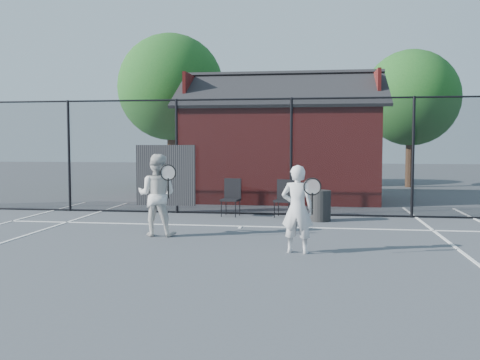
# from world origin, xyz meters

# --- Properties ---
(ground) EXTENTS (80.00, 80.00, 0.00)m
(ground) POSITION_xyz_m (0.00, 0.00, 0.00)
(ground) COLOR #4A4F54
(ground) RESTS_ON ground
(court_lines) EXTENTS (11.02, 18.00, 0.01)m
(court_lines) POSITION_xyz_m (0.00, -1.32, 0.01)
(court_lines) COLOR white
(court_lines) RESTS_ON ground
(fence) EXTENTS (22.04, 3.00, 3.00)m
(fence) POSITION_xyz_m (-0.30, 5.00, 1.45)
(fence) COLOR black
(fence) RESTS_ON ground
(clubhouse) EXTENTS (6.50, 4.36, 4.19)m
(clubhouse) POSITION_xyz_m (0.50, 9.00, 1.61)
(clubhouse) COLOR maroon
(clubhouse) RESTS_ON ground
(tree_left) EXTENTS (4.48, 4.48, 6.44)m
(tree_left) POSITION_xyz_m (-4.50, 13.50, 4.19)
(tree_left) COLOR black
(tree_left) RESTS_ON ground
(tree_right) EXTENTS (3.97, 3.97, 5.70)m
(tree_right) POSITION_xyz_m (5.50, 14.50, 3.71)
(tree_right) COLOR black
(tree_right) RESTS_ON ground
(player_front) EXTENTS (0.69, 0.53, 1.49)m
(player_front) POSITION_xyz_m (1.34, 0.30, 0.75)
(player_front) COLOR silver
(player_front) RESTS_ON ground
(player_back) EXTENTS (0.89, 0.66, 1.63)m
(player_back) POSITION_xyz_m (-1.51, 1.62, 0.82)
(player_back) COLOR silver
(player_back) RESTS_ON ground
(chair_left) EXTENTS (0.52, 0.54, 0.91)m
(chair_left) POSITION_xyz_m (0.84, 4.60, 0.46)
(chair_left) COLOR black
(chair_left) RESTS_ON ground
(chair_right) EXTENTS (0.51, 0.52, 0.93)m
(chair_right) POSITION_xyz_m (-0.50, 4.60, 0.46)
(chair_right) COLOR black
(chair_right) RESTS_ON ground
(waste_bin) EXTENTS (0.52, 0.52, 0.73)m
(waste_bin) POSITION_xyz_m (1.74, 4.10, 0.37)
(waste_bin) COLOR #262626
(waste_bin) RESTS_ON ground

